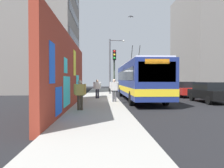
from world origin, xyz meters
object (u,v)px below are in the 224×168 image
at_px(pedestrian_at_curb, 114,88).
at_px(pedestrian_midblock, 97,87).
at_px(pedestrian_near_wall, 80,93).
at_px(street_lamp, 112,62).
at_px(parked_car_red, 182,89).
at_px(traffic_light, 114,66).
at_px(parked_car_black, 210,92).
at_px(city_bus, 138,80).

bearing_deg(pedestrian_at_curb, pedestrian_midblock, 23.95).
xyz_separation_m(pedestrian_at_curb, pedestrian_near_wall, (-4.19, 2.06, -0.05)).
distance_m(pedestrian_midblock, pedestrian_near_wall, 7.14).
relative_size(pedestrian_at_curb, street_lamp, 0.26).
xyz_separation_m(parked_car_red, traffic_light, (-4.14, 7.35, 2.09)).
height_order(parked_car_red, traffic_light, traffic_light).
bearing_deg(parked_car_black, parked_car_red, -0.00).
bearing_deg(city_bus, traffic_light, 107.01).
relative_size(parked_car_black, pedestrian_at_curb, 2.51).
height_order(city_bus, pedestrian_at_curb, city_bus).
height_order(parked_car_red, pedestrian_at_curb, pedestrian_at_curb).
bearing_deg(pedestrian_at_curb, street_lamp, -1.60).
bearing_deg(pedestrian_near_wall, pedestrian_at_curb, -26.18).
height_order(parked_car_red, pedestrian_midblock, pedestrian_midblock).
height_order(parked_car_black, pedestrian_midblock, pedestrian_midblock).
distance_m(pedestrian_at_curb, traffic_light, 2.77).
bearing_deg(city_bus, parked_car_red, -56.20).
bearing_deg(parked_car_black, city_bus, 66.39).
relative_size(city_bus, pedestrian_midblock, 7.53).
xyz_separation_m(city_bus, street_lamp, (6.33, 2.03, 2.05)).
bearing_deg(pedestrian_at_curb, parked_car_red, -50.22).
bearing_deg(parked_car_black, pedestrian_at_curb, 93.68).
xyz_separation_m(parked_car_black, pedestrian_at_curb, (-0.48, 7.49, 0.30)).
bearing_deg(pedestrian_at_curb, pedestrian_near_wall, 153.82).
bearing_deg(traffic_light, pedestrian_at_curb, 176.21).
height_order(traffic_light, street_lamp, street_lamp).
xyz_separation_m(city_bus, parked_car_black, (-2.27, -5.20, -0.95)).
bearing_deg(parked_car_red, pedestrian_at_curb, 129.78).
relative_size(pedestrian_midblock, street_lamp, 0.26).
xyz_separation_m(traffic_light, street_lamp, (6.99, -0.12, 0.90)).
bearing_deg(pedestrian_near_wall, parked_car_black, -63.93).
relative_size(parked_car_black, pedestrian_midblock, 2.56).
distance_m(city_bus, pedestrian_at_curb, 3.64).
bearing_deg(city_bus, pedestrian_midblock, 87.46).
bearing_deg(street_lamp, pedestrian_at_curb, 178.40).
bearing_deg(street_lamp, traffic_light, 179.05).
bearing_deg(traffic_light, parked_car_red, -60.61).
xyz_separation_m(parked_car_red, pedestrian_at_curb, (-6.24, 7.49, 0.29)).
distance_m(city_bus, parked_car_black, 5.75).
bearing_deg(parked_car_black, traffic_light, 77.60).
height_order(parked_car_red, pedestrian_near_wall, pedestrian_near_wall).
bearing_deg(parked_car_red, parked_car_black, 180.00).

